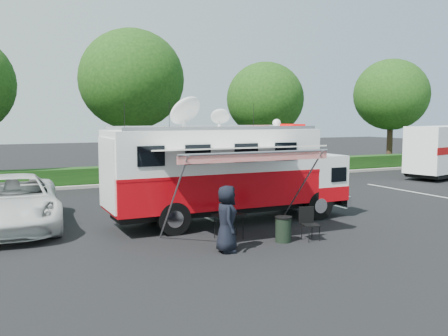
# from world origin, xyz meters

# --- Properties ---
(ground_plane) EXTENTS (120.00, 120.00, 0.00)m
(ground_plane) POSITION_xyz_m (0.00, 0.00, 0.00)
(ground_plane) COLOR black
(ground_plane) RESTS_ON ground
(back_border) EXTENTS (60.00, 6.14, 8.87)m
(back_border) POSITION_xyz_m (1.14, 12.90, 5.00)
(back_border) COLOR #9E998E
(back_border) RESTS_ON ground_plane
(stall_lines) EXTENTS (24.12, 5.50, 0.01)m
(stall_lines) POSITION_xyz_m (-0.50, 3.00, 0.00)
(stall_lines) COLOR silver
(stall_lines) RESTS_ON ground_plane
(command_truck) EXTENTS (8.88, 2.44, 4.26)m
(command_truck) POSITION_xyz_m (-0.08, -0.00, 1.82)
(command_truck) COLOR black
(command_truck) RESTS_ON ground_plane
(awning) EXTENTS (4.84, 2.51, 2.93)m
(awning) POSITION_xyz_m (-0.87, -2.54, 2.74)
(awning) COLOR white
(awning) RESTS_ON ground_plane
(white_suv) EXTENTS (3.42, 6.65, 1.79)m
(white_suv) POSITION_xyz_m (-7.11, 2.19, 0.00)
(white_suv) COLOR silver
(white_suv) RESTS_ON ground_plane
(person) EXTENTS (0.84, 1.05, 1.88)m
(person) POSITION_xyz_m (-1.88, -3.60, 0.00)
(person) COLOR black
(person) RESTS_ON ground_plane
(folding_table) EXTENTS (1.03, 0.82, 0.78)m
(folding_table) POSITION_xyz_m (-1.15, -2.25, 0.73)
(folding_table) COLOR black
(folding_table) RESTS_ON ground_plane
(folding_chair) EXTENTS (0.59, 0.62, 1.01)m
(folding_chair) POSITION_xyz_m (1.00, -3.42, 0.60)
(folding_chair) COLOR black
(folding_chair) RESTS_ON ground_plane
(trash_bin) EXTENTS (0.51, 0.51, 0.77)m
(trash_bin) POSITION_xyz_m (0.16, -3.32, 0.39)
(trash_bin) COLOR black
(trash_bin) RESTS_ON ground_plane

